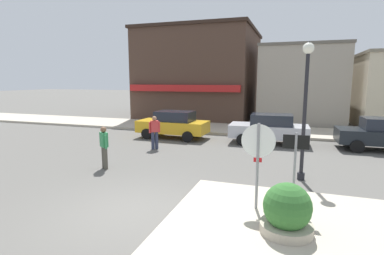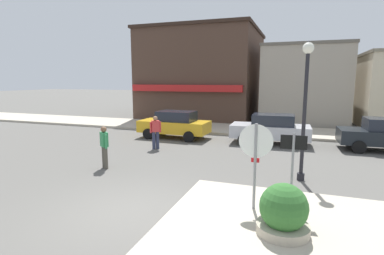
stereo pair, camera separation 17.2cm
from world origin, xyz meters
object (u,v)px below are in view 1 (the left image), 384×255
(parked_car_nearest, at_px, (173,124))
(pedestrian_crossing_near, at_px, (104,146))
(planter, at_px, (287,214))
(parked_car_second, at_px, (269,128))
(lamp_post, at_px, (306,91))
(stop_sign, at_px, (258,155))
(pedestrian_crossing_far, at_px, (155,131))
(parked_car_third, at_px, (384,134))
(one_way_sign, at_px, (295,165))

(parked_car_nearest, distance_m, pedestrian_crossing_near, 6.43)
(pedestrian_crossing_near, bearing_deg, planter, -25.33)
(parked_car_second, bearing_deg, lamp_post, -75.14)
(stop_sign, bearing_deg, planter, -54.37)
(parked_car_nearest, bearing_deg, pedestrian_crossing_far, -86.02)
(lamp_post, bearing_deg, pedestrian_crossing_far, 159.18)
(stop_sign, relative_size, planter, 1.88)
(lamp_post, bearing_deg, parked_car_third, 56.37)
(planter, bearing_deg, one_way_sign, 83.83)
(lamp_post, height_order, parked_car_third, lamp_post)
(planter, height_order, pedestrian_crossing_near, pedestrian_crossing_near)
(pedestrian_crossing_near, bearing_deg, stop_sign, -19.63)
(pedestrian_crossing_near, bearing_deg, lamp_post, 8.30)
(one_way_sign, bearing_deg, pedestrian_crossing_near, 163.34)
(parked_car_nearest, relative_size, pedestrian_crossing_near, 2.51)
(one_way_sign, height_order, planter, one_way_sign)
(stop_sign, bearing_deg, pedestrian_crossing_far, 134.26)
(stop_sign, xyz_separation_m, pedestrian_crossing_near, (-5.88, 2.10, -0.65))
(lamp_post, relative_size, parked_car_third, 1.12)
(stop_sign, height_order, planter, stop_sign)
(stop_sign, height_order, pedestrian_crossing_near, stop_sign)
(one_way_sign, distance_m, parked_car_third, 9.60)
(stop_sign, distance_m, one_way_sign, 0.89)
(lamp_post, xyz_separation_m, pedestrian_crossing_far, (-6.62, 2.52, -2.09))
(stop_sign, distance_m, planter, 1.59)
(lamp_post, height_order, parked_car_nearest, lamp_post)
(lamp_post, distance_m, parked_car_third, 7.13)
(stop_sign, relative_size, pedestrian_crossing_far, 1.43)
(lamp_post, xyz_separation_m, parked_car_nearest, (-6.82, 5.40, -2.15))
(parked_car_third, bearing_deg, parked_car_second, -179.07)
(one_way_sign, xyz_separation_m, parked_car_nearest, (-6.56, 8.44, -0.52))
(lamp_post, bearing_deg, one_way_sign, -94.98)
(planter, bearing_deg, parked_car_third, 67.08)
(one_way_sign, relative_size, planter, 1.71)
(one_way_sign, bearing_deg, parked_car_third, 65.15)
(parked_car_third, relative_size, pedestrian_crossing_far, 2.52)
(planter, relative_size, lamp_post, 0.27)
(parked_car_second, height_order, pedestrian_crossing_far, pedestrian_crossing_far)
(stop_sign, xyz_separation_m, planter, (0.74, -1.04, -0.96))
(parked_car_nearest, distance_m, pedestrian_crossing_far, 2.89)
(one_way_sign, xyz_separation_m, pedestrian_crossing_near, (-6.74, 2.02, -0.46))
(stop_sign, bearing_deg, lamp_post, 70.09)
(pedestrian_crossing_far, bearing_deg, parked_car_third, 16.84)
(one_way_sign, xyz_separation_m, parked_car_third, (4.03, 8.70, -0.52))
(stop_sign, xyz_separation_m, one_way_sign, (0.86, 0.08, -0.19))
(parked_car_second, xyz_separation_m, parked_car_third, (5.24, 0.09, 0.00))
(parked_car_third, xyz_separation_m, pedestrian_crossing_near, (-10.77, -6.68, 0.06))
(planter, distance_m, parked_car_second, 9.79)
(parked_car_nearest, bearing_deg, stop_sign, -56.25)
(parked_car_nearest, bearing_deg, lamp_post, -38.38)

